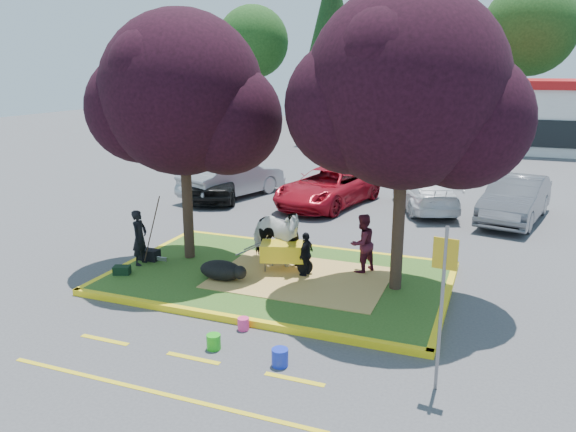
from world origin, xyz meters
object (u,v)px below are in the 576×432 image
(calf, at_px, (221,270))
(handler, at_px, (140,237))
(cow, at_px, (275,236))
(car_silver, at_px, (233,178))
(bucket_blue, at_px, (280,357))
(sign_post, at_px, (443,290))
(wheelbarrow, at_px, (283,252))
(car_black, at_px, (218,180))
(bucket_green, at_px, (214,342))
(bucket_pink, at_px, (243,324))

(calf, bearing_deg, handler, -165.26)
(cow, xyz_separation_m, car_silver, (-4.91, 7.35, -0.15))
(car_silver, bearing_deg, bucket_blue, 138.46)
(car_silver, bearing_deg, cow, 142.15)
(sign_post, bearing_deg, bucket_blue, -167.13)
(cow, xyz_separation_m, bucket_blue, (1.98, -4.55, -0.78))
(calf, xyz_separation_m, wheelbarrow, (1.21, 1.10, 0.28))
(car_black, height_order, car_silver, car_silver)
(bucket_green, bearing_deg, wheelbarrow, 92.40)
(wheelbarrow, distance_m, bucket_pink, 3.16)
(handler, height_order, bucket_green, handler)
(handler, relative_size, bucket_pink, 5.73)
(cow, bearing_deg, handler, 130.47)
(wheelbarrow, distance_m, bucket_blue, 4.46)
(handler, xyz_separation_m, bucket_green, (3.88, -3.17, -0.74))
(car_silver, bearing_deg, sign_post, 147.86)
(calf, xyz_separation_m, handler, (-2.51, 0.24, 0.49))
(bucket_pink, relative_size, car_silver, 0.05)
(calf, distance_m, car_black, 9.57)
(calf, height_order, bucket_blue, calf)
(calf, distance_m, bucket_pink, 2.54)
(handler, bearing_deg, bucket_green, -134.28)
(cow, distance_m, bucket_green, 4.54)
(wheelbarrow, relative_size, bucket_pink, 7.73)
(wheelbarrow, relative_size, bucket_green, 6.74)
(cow, relative_size, bucket_blue, 5.75)
(calf, relative_size, bucket_green, 3.77)
(cow, height_order, car_black, cow)
(cow, bearing_deg, wheelbarrow, -116.12)
(wheelbarrow, bearing_deg, sign_post, -58.95)
(sign_post, bearing_deg, bucket_pink, 176.11)
(sign_post, xyz_separation_m, car_silver, (-9.59, 11.66, -0.99))
(cow, height_order, car_silver, cow)
(calf, height_order, bucket_pink, calf)
(wheelbarrow, relative_size, car_black, 0.45)
(cow, relative_size, car_silver, 0.39)
(car_black, xyz_separation_m, car_silver, (0.46, 0.45, 0.04))
(wheelbarrow, bearing_deg, bucket_pink, -100.25)
(cow, bearing_deg, bucket_blue, -136.98)
(handler, xyz_separation_m, bucket_blue, (5.29, -3.28, -0.72))
(handler, height_order, car_black, handler)
(sign_post, height_order, bucket_pink, sign_post)
(bucket_pink, distance_m, car_silver, 12.25)
(calf, relative_size, bucket_pink, 4.33)
(car_black, bearing_deg, bucket_blue, -75.93)
(cow, xyz_separation_m, bucket_pink, (0.74, -3.50, -0.81))
(bucket_pink, bearing_deg, car_black, 120.42)
(handler, bearing_deg, car_black, 8.99)
(cow, distance_m, handler, 3.55)
(car_black, bearing_deg, handler, -94.51)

